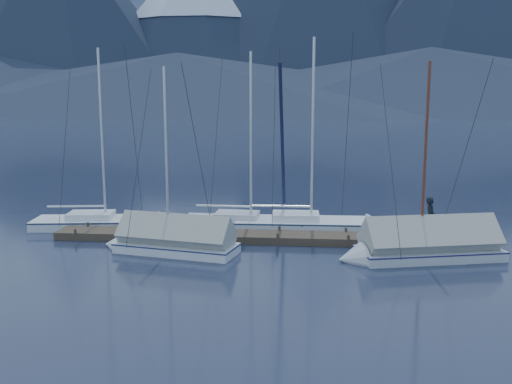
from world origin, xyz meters
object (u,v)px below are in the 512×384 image
at_px(sailboat_open_mid, 261,225).
at_px(sailboat_open_left, 116,224).
at_px(sailboat_open_right, 322,226).
at_px(sailboat_covered_far, 166,242).
at_px(person, 430,217).
at_px(sailboat_covered_near, 417,248).

bearing_deg(sailboat_open_mid, sailboat_open_left, -176.19).
height_order(sailboat_open_right, sailboat_covered_far, sailboat_open_right).
bearing_deg(person, sailboat_covered_far, 115.23).
height_order(sailboat_covered_near, sailboat_covered_far, sailboat_covered_near).
distance_m(sailboat_open_left, sailboat_covered_near, 14.32).
xyz_separation_m(sailboat_open_mid, person, (7.49, -2.52, 1.05)).
height_order(sailboat_open_left, sailboat_covered_far, sailboat_open_left).
bearing_deg(sailboat_covered_near, sailboat_covered_far, 179.36).
relative_size(sailboat_open_mid, sailboat_covered_far, 1.13).
relative_size(sailboat_open_mid, sailboat_open_right, 0.93).
xyz_separation_m(sailboat_open_left, sailboat_open_mid, (7.12, 0.47, -0.00)).
bearing_deg(person, sailboat_open_right, 75.51).
distance_m(sailboat_covered_near, sailboat_covered_far, 10.07).
relative_size(sailboat_open_left, sailboat_covered_near, 1.12).
distance_m(sailboat_open_mid, person, 7.97).
relative_size(sailboat_open_right, person, 5.68).
height_order(sailboat_open_right, person, sailboat_open_right).
bearing_deg(sailboat_open_left, person, -7.96).
distance_m(sailboat_open_right, person, 5.26).
distance_m(sailboat_open_left, sailboat_open_mid, 7.14).
xyz_separation_m(sailboat_open_mid, sailboat_open_right, (2.97, -0.03, 0.01)).
xyz_separation_m(sailboat_open_right, sailboat_covered_near, (3.57, -4.71, 0.25)).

